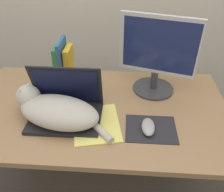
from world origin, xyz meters
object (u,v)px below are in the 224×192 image
(cat, at_px, (55,110))
(computer_mouse, at_px, (148,127))
(notepad, at_px, (97,124))
(book_row, at_px, (64,62))
(laptop, at_px, (66,108))
(external_monitor, at_px, (157,55))

(cat, xyz_separation_m, computer_mouse, (0.42, -0.03, -0.04))
(notepad, bearing_deg, cat, 176.20)
(book_row, bearing_deg, laptop, -75.80)
(notepad, bearing_deg, laptop, 160.76)
(laptop, relative_size, book_row, 1.41)
(computer_mouse, relative_size, book_row, 0.48)
(book_row, distance_m, notepad, 0.47)
(laptop, relative_size, cat, 0.70)
(laptop, height_order, notepad, laptop)
(cat, distance_m, notepad, 0.20)
(cat, xyz_separation_m, book_row, (-0.05, 0.39, 0.04))
(cat, height_order, external_monitor, external_monitor)
(cat, xyz_separation_m, external_monitor, (0.47, 0.29, 0.15))
(laptop, distance_m, notepad, 0.16)
(external_monitor, height_order, computer_mouse, external_monitor)
(computer_mouse, xyz_separation_m, notepad, (-0.23, 0.02, -0.02))
(external_monitor, bearing_deg, laptop, -149.37)
(cat, bearing_deg, notepad, -3.80)
(cat, distance_m, computer_mouse, 0.42)
(laptop, bearing_deg, external_monitor, 30.63)
(computer_mouse, relative_size, notepad, 0.38)
(laptop, xyz_separation_m, external_monitor, (0.43, 0.25, 0.16))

